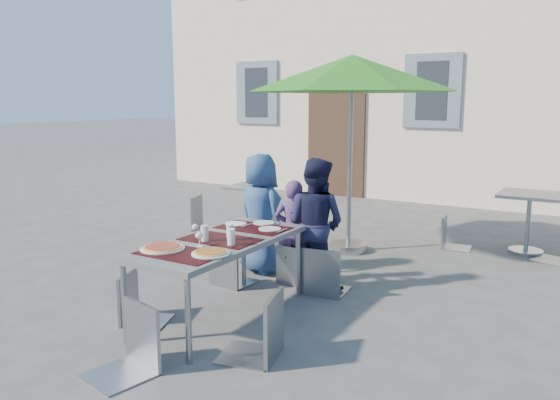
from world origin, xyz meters
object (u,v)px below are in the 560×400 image
Objects in this scene: dining_table at (220,245)px; chair_4 at (261,286)px; pizza_near_left at (162,248)px; chair_3 at (136,269)px; child_0 at (260,213)px; cafe_table_0 at (250,201)px; cafe_table_1 at (529,210)px; child_1 at (293,232)px; bg_chair_l_1 at (452,213)px; chair_2 at (324,242)px; bg_chair_r_0 at (267,203)px; chair_1 at (295,241)px; child_2 at (315,224)px; pizza_near_right at (211,253)px; bg_chair_l_0 at (203,192)px; chair_5 at (128,299)px; patio_umbrella at (352,75)px; chair_0 at (229,238)px.

chair_4 reaches higher than dining_table.
chair_3 reaches higher than pizza_near_left.
child_0 reaches higher than cafe_table_0.
dining_table is 4.44m from cafe_table_1.
child_1 reaches higher than bg_chair_l_1.
chair_2 is 2.53m from bg_chair_r_0.
chair_1 is 0.87× the size of chair_2.
chair_3 is 1.06× the size of cafe_table_1.
child_2 is 2.60m from bg_chair_l_1.
pizza_near_right is at bearing -114.03° from cafe_table_1.
chair_1 reaches higher than dining_table.
bg_chair_l_0 is (-2.79, 1.57, -0.12)m from child_2.
chair_3 is 5.15m from cafe_table_1.
pizza_near_right is 0.23× the size of child_0.
chair_5 is at bearing -112.64° from cafe_table_1.
chair_4 is 0.37× the size of patio_umbrella.
chair_1 is 1.81m from chair_3.
dining_table is 2.28× the size of cafe_table_1.
pizza_near_left is 3.96m from bg_chair_l_0.
chair_4 is at bearing -33.19° from dining_table.
chair_2 is (0.18, -0.13, -0.14)m from child_2.
dining_table is 1.45m from child_0.
cafe_table_1 is at bearing -118.95° from child_2.
cafe_table_1 is at bearing -147.14° from child_1.
chair_0 is 0.92× the size of chair_4.
bg_chair_r_0 reaches higher than pizza_near_right.
chair_1 is 3.00m from bg_chair_l_0.
dining_table is 2.18× the size of bg_chair_l_1.
chair_1 is 0.84× the size of bg_chair_l_0.
pizza_near_left is 1.79m from child_1.
pizza_near_right is 1.66m from chair_1.
child_0 is 2.01× the size of cafe_table_0.
chair_1 is at bearing -88.16° from patio_umbrella.
child_2 reaches higher than bg_chair_r_0.
cafe_table_1 is at bearing 60.83° from dining_table.
bg_chair_l_0 is at bearing 131.37° from dining_table.
chair_2 is 3.26m from cafe_table_1.
patio_umbrella is 2.69× the size of bg_chair_l_0.
chair_4 is at bearing -45.79° from chair_0.
child_0 is 2.24m from chair_4.
patio_umbrella is 2.34m from bg_chair_l_1.
dining_table is at bearing -119.17° from cafe_table_1.
dining_table is 1.31× the size of child_0.
child_0 is 1.45× the size of chair_2.
patio_umbrella reaches higher than chair_3.
chair_2 is at bearing -104.83° from bg_chair_l_1.
child_0 is 2.21m from cafe_table_0.
chair_3 is 0.89× the size of chair_5.
chair_4 is at bearing -78.00° from patio_umbrella.
child_1 is at bearing 95.45° from pizza_near_right.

